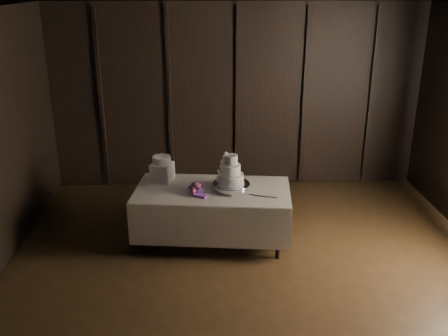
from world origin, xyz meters
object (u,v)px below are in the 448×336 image
display_table (213,213)px  wedding_cake (229,173)px  cake_stand (231,187)px  bouquet (196,189)px  small_cake (162,160)px  box_pedestal (162,172)px

display_table → wedding_cake: (0.21, -0.05, 0.58)m
cake_stand → bouquet: (-0.45, -0.09, 0.01)m
cake_stand → wedding_cake: 0.20m
cake_stand → small_cake: bearing=158.9°
wedding_cake → box_pedestal: (-0.88, 0.37, -0.12)m
small_cake → bouquet: bearing=-43.4°
display_table → small_cake: bearing=160.8°
cake_stand → box_pedestal: bearing=158.9°
display_table → cake_stand: (0.24, -0.03, 0.39)m
bouquet → wedding_cake: bearing=9.4°
box_pedestal → small_cake: (0.00, 0.00, 0.17)m
bouquet → cake_stand: bearing=10.8°
cake_stand → small_cake: size_ratio=2.00×
cake_stand → box_pedestal: (-0.90, 0.35, 0.08)m
display_table → wedding_cake: bearing=-6.1°
box_pedestal → small_cake: 0.17m
small_cake → cake_stand: bearing=-21.1°
display_table → cake_stand: 0.46m
display_table → small_cake: size_ratio=8.64×
display_table → box_pedestal: (-0.66, 0.32, 0.47)m
bouquet → box_pedestal: size_ratio=1.45×
cake_stand → box_pedestal: box_pedestal is taller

